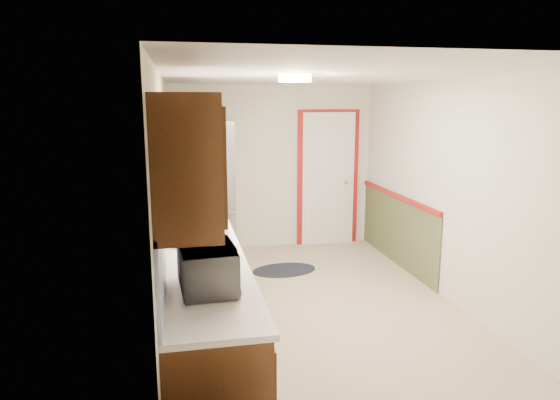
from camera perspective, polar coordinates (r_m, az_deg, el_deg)
name	(u,v)px	position (r m, az deg, el deg)	size (l,w,h in m)	color
room_shell	(319,199)	(4.99, 4.46, 0.13)	(3.20, 5.20, 2.52)	tan
kitchen_run	(196,252)	(4.62, -9.56, -5.91)	(0.63, 4.00, 2.20)	#391D0D
back_wall_trim	(342,189)	(7.42, 7.10, 1.28)	(1.12, 2.30, 2.08)	maroon
ceiling_fixture	(295,78)	(4.63, 1.72, 13.72)	(0.30, 0.30, 0.06)	#FFD88C
microwave	(208,263)	(3.32, -8.26, -7.16)	(0.52, 0.29, 0.36)	white
refrigerator	(205,191)	(6.87, -8.57, 1.02)	(0.84, 0.82, 1.91)	#B7B7BC
rug	(284,270)	(6.54, 0.48, -8.00)	(0.84, 0.54, 0.01)	black
cooktop	(194,202)	(6.17, -9.77, -0.22)	(0.54, 0.64, 0.02)	black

